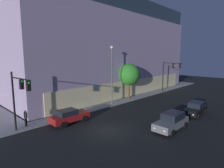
% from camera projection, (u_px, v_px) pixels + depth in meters
% --- Properties ---
extents(ground_plane, '(120.00, 120.00, 0.00)m').
position_uv_depth(ground_plane, '(108.00, 130.00, 19.12)').
color(ground_plane, black).
extents(sidewalk_corner, '(80.00, 60.00, 0.15)m').
position_uv_depth(sidewalk_corner, '(2.00, 88.00, 43.83)').
color(sidewalk_corner, gray).
rests_on(sidewalk_corner, ground).
extents(modern_building, '(40.00, 27.39, 18.49)m').
position_uv_depth(modern_building, '(88.00, 49.00, 43.23)').
color(modern_building, '#4C4C51').
rests_on(modern_building, ground).
extents(traffic_light_near_corner, '(0.48, 3.84, 5.99)m').
position_uv_depth(traffic_light_near_corner, '(19.00, 92.00, 17.31)').
color(traffic_light_near_corner, black).
rests_on(traffic_light_near_corner, sidewalk_corner).
extents(traffic_light_far_corner, '(0.40, 4.15, 6.38)m').
position_uv_depth(traffic_light_far_corner, '(170.00, 70.00, 38.22)').
color(traffic_light_far_corner, black).
rests_on(traffic_light_far_corner, sidewalk_corner).
extents(street_lamp_sidewalk, '(0.44, 0.44, 9.01)m').
position_uv_depth(street_lamp_sidewalk, '(112.00, 69.00, 28.35)').
color(street_lamp_sidewalk, '#535353').
rests_on(street_lamp_sidewalk, sidewalk_corner).
extents(sidewalk_tree, '(3.80, 3.80, 6.17)m').
position_uv_depth(sidewalk_tree, '(129.00, 75.00, 32.56)').
color(sidewalk_tree, brown).
rests_on(sidewalk_tree, sidewalk_corner).
extents(pedestrian_waiting, '(0.36, 0.36, 1.76)m').
position_uv_depth(pedestrian_waiting, '(26.00, 117.00, 19.75)').
color(pedestrian_waiting, black).
rests_on(pedestrian_waiting, sidewalk_corner).
extents(car_red, '(4.51, 2.01, 1.63)m').
position_uv_depth(car_red, '(69.00, 116.00, 21.07)').
color(car_red, maroon).
rests_on(car_red, ground).
extents(car_grey, '(4.77, 2.03, 1.78)m').
position_uv_depth(car_grey, '(172.00, 121.00, 19.28)').
color(car_grey, slate).
rests_on(car_grey, ground).
extents(car_black, '(4.80, 2.09, 1.65)m').
position_uv_depth(car_black, '(196.00, 108.00, 24.22)').
color(car_black, black).
rests_on(car_black, ground).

